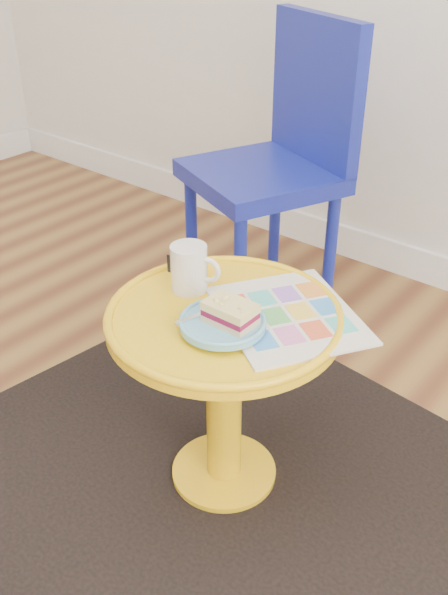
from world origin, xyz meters
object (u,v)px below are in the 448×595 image
Objects in this scene: newspaper at (288,315)px; mug at (190,267)px; plate at (223,323)px; side_table at (224,365)px; chair at (282,154)px.

newspaper is 2.74× the size of mug.
side_table is at bearing 126.31° from plate.
chair is at bearing 116.48° from side_table.
side_table is 0.53× the size of chair.
chair is 0.73m from mug.
chair is 0.87m from plate.
mug reaches higher than side_table.
chair reaches higher than plate.
chair is at bearing 117.16° from plate.
newspaper is 1.80× the size of plate.
plate is (0.40, -0.77, -0.04)m from chair.
newspaper is at bearing 60.74° from plate.
chair is 5.35× the size of plate.
mug reaches higher than plate.
mug is at bearing 152.43° from plate.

